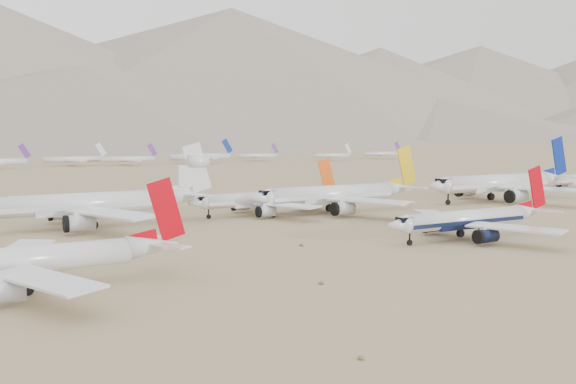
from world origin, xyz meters
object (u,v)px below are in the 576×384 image
at_px(main_airliner, 472,219).
at_px(second_airliner, 30,260).
at_px(row2_white_trijet, 96,203).
at_px(row2_navy_widebody, 502,183).

xyz_separation_m(main_airliner, second_airliner, (-89.81, -1.37, 0.24)).
bearing_deg(row2_white_trijet, row2_navy_widebody, -3.33).
relative_size(second_airliner, row2_white_trijet, 0.78).
xyz_separation_m(row2_navy_widebody, row2_white_trijet, (-130.58, 7.60, -0.05)).
distance_m(row2_navy_widebody, row2_white_trijet, 130.80).
height_order(main_airliner, row2_navy_widebody, row2_navy_widebody).
bearing_deg(row2_white_trijet, second_airliner, -111.08).
relative_size(second_airliner, row2_navy_widebody, 0.75).
relative_size(main_airliner, row2_navy_widebody, 0.73).
relative_size(main_airliner, second_airliner, 0.97).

